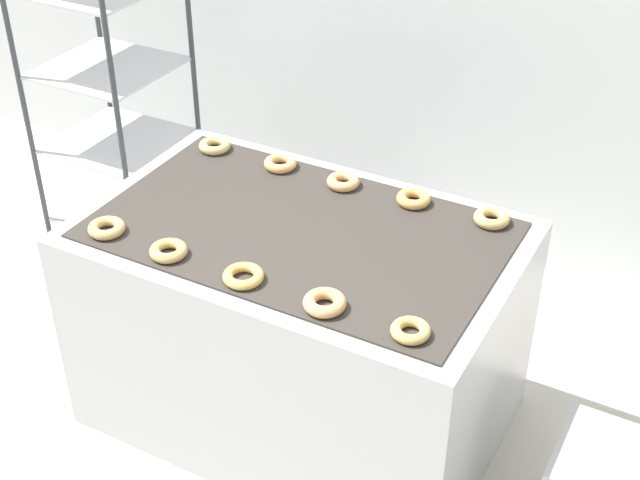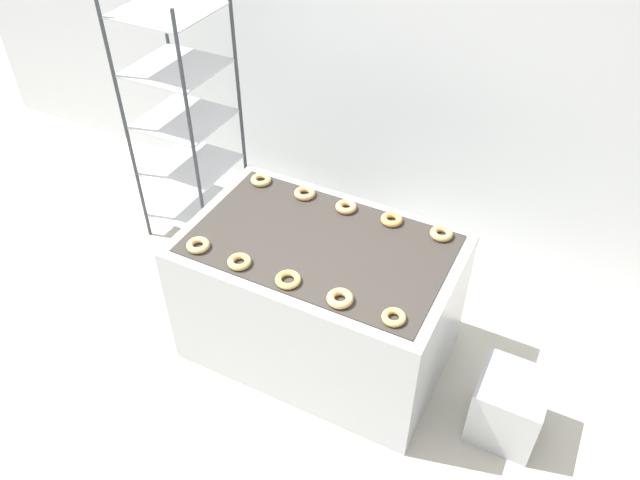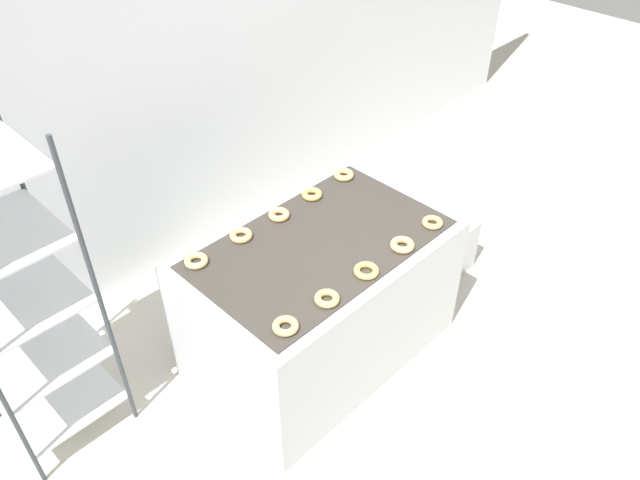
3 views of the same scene
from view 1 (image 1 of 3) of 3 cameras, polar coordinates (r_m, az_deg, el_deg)
The scene contains 12 objects.
fryer_machine at distance 3.27m, azimuth -1.25°, elevation -5.53°, with size 1.49×0.94×0.85m.
baking_rack_cart at distance 4.19m, azimuth -13.44°, elevation 10.64°, with size 0.57×0.57×1.80m.
donut_near_leftmost at distance 3.08m, azimuth -13.50°, elevation 0.75°, with size 0.13×0.13×0.04m, color tan.
donut_near_left at distance 2.92m, azimuth -9.67°, elevation -0.68°, with size 0.12×0.12×0.04m, color tan.
donut_near_center at distance 2.78m, azimuth -4.93°, elevation -2.31°, with size 0.13×0.13×0.03m, color #EBBC5D.
donut_near_right at distance 2.66m, azimuth 0.30°, elevation -4.03°, with size 0.13×0.13×0.04m, color #E1AA6B.
donut_near_rightmost at distance 2.57m, azimuth 5.81°, elevation -5.79°, with size 0.12×0.12×0.03m, color tan.
donut_far_leftmost at distance 3.53m, azimuth -6.76°, elevation 6.01°, with size 0.12×0.12×0.04m, color #D3B771.
donut_far_left at distance 3.38m, azimuth -2.56°, elevation 4.92°, with size 0.13×0.13×0.04m, color #E8A96B.
donut_far_center at distance 3.26m, azimuth 1.52°, elevation 3.76°, with size 0.12×0.12×0.04m, color #E9AC6D.
donut_far_right at distance 3.17m, azimuth 6.01°, elevation 2.65°, with size 0.12×0.12×0.04m, color #E5A859.
donut_far_rightmost at distance 3.10m, azimuth 10.93°, elevation 1.39°, with size 0.12×0.12×0.04m, color tan.
Camera 1 is at (1.27, -1.47, 2.50)m, focal length 50.00 mm.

